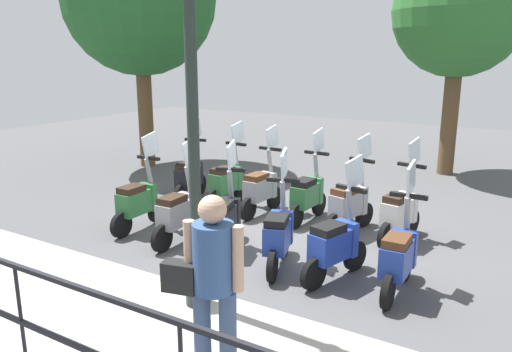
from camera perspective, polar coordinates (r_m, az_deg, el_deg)
The scene contains 18 objects.
ground_plane at distance 7.63m, azimuth 2.47°, elevation -7.36°, with size 28.00×28.00×0.00m, color #4C4C4F.
promenade_walkway at distance 5.31m, azimuth -14.74°, elevation -17.02°, with size 2.20×20.00×0.15m.
fence_railing at distance 4.36m, azimuth -25.48°, elevation -12.77°, with size 0.04×16.03×1.07m.
lamp_post_near at distance 4.97m, azimuth -7.19°, elevation 4.90°, with size 0.26×0.90×4.18m.
pedestrian_with_bag at distance 3.95m, azimuth -5.15°, elevation -11.45°, with size 0.40×0.63×1.59m.
tree_distant at distance 12.28m, azimuth 22.25°, elevation 16.98°, with size 2.90×2.90×5.11m.
scooter_near_0 at distance 6.08m, azimuth 16.02°, elevation -8.70°, with size 1.23×0.44×1.54m.
scooter_near_1 at distance 6.27m, azimuth 9.07°, elevation -7.62°, with size 1.21×0.53×1.54m.
scooter_near_2 at distance 6.53m, azimuth 2.61°, elevation -6.57°, with size 1.20×0.55×1.54m.
scooter_near_3 at distance 7.11m, azimuth -3.56°, elevation -4.84°, with size 1.21×0.53×1.54m.
scooter_near_4 at distance 7.46m, azimuth -8.81°, elevation -4.08°, with size 1.23×0.44×1.54m.
scooter_near_5 at distance 8.12m, azimuth -13.26°, elevation -2.79°, with size 1.23×0.44×1.54m.
scooter_far_0 at distance 7.72m, azimuth 16.16°, elevation -3.86°, with size 1.22×0.48×1.54m.
scooter_far_1 at distance 7.93m, azimuth 10.67°, elevation -3.07°, with size 1.21×0.52×1.54m.
scooter_far_2 at distance 8.34m, azimuth 5.96°, elevation -2.04°, with size 1.23×0.44×1.54m.
scooter_far_3 at distance 8.66m, azimuth 0.62°, elevation -1.36°, with size 1.23×0.44×1.54m.
scooter_far_4 at distance 9.15m, azimuth -3.31°, elevation -0.55°, with size 1.23×0.44×1.54m.
scooter_far_5 at distance 9.61m, azimuth -7.56°, elevation 0.06°, with size 1.22×0.48×1.54m.
Camera 1 is at (-6.26, -3.37, 2.77)m, focal length 35.00 mm.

